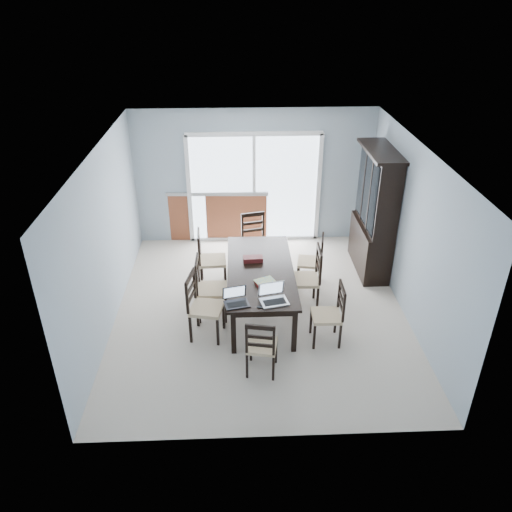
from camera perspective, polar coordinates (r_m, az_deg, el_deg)
The scene contains 24 objects.
floor at distance 7.95m, azimuth 0.49°, elevation -6.19°, with size 5.00×5.00×0.00m, color beige.
ceiling at distance 6.79m, azimuth 0.59°, elevation 12.02°, with size 5.00×5.00×0.00m, color white.
back_wall at distance 9.57m, azimuth -0.23°, elevation 8.98°, with size 4.50×0.02×2.60m, color #93A4B0.
wall_left at distance 7.51m, azimuth -16.87°, elevation 1.77°, with size 0.02×5.00×2.60m, color #93A4B0.
wall_right at distance 7.72m, azimuth 17.48°, elevation 2.41°, with size 0.02×5.00×2.60m, color #93A4B0.
balcony at distance 11.01m, azimuth -0.42°, elevation 4.17°, with size 4.50×2.00×0.10m, color gray.
railing at distance 11.71m, azimuth -0.61°, elevation 8.90°, with size 4.50×0.06×1.10m, color #99999E.
dining_table at distance 7.58m, azimuth 0.52°, elevation -2.04°, with size 1.00×2.20×0.75m.
china_hutch at distance 8.82m, azimuth 13.40°, elevation 4.74°, with size 0.50×1.38×2.20m.
sliding_door at distance 9.63m, azimuth -0.22°, elevation 7.74°, with size 2.52×0.05×2.18m.
chair_left_near at distance 7.14m, azimuth -6.50°, elevation -4.95°, with size 0.53×0.52×1.17m.
chair_left_mid at distance 7.54m, azimuth -5.81°, elevation -2.94°, with size 0.45×0.44×1.16m.
chair_left_far at distance 8.30m, azimuth -5.68°, elevation 0.30°, with size 0.47×0.46×1.16m.
chair_right_near at distance 7.09m, azimuth 8.83°, elevation -5.90°, with size 0.42×0.40×1.07m.
chair_right_mid at distance 7.77m, azimuth 6.28°, elevation -1.78°, with size 0.47×0.45×1.19m.
chair_right_far at distance 8.37m, azimuth 6.81°, elevation 0.05°, with size 0.47×0.46×1.05m.
chair_end_near at distance 6.46m, azimuth 0.59°, elevation -9.84°, with size 0.44×0.45×1.01m.
chair_end_far at distance 8.89m, azimuth -0.18°, elevation 2.44°, with size 0.52×0.53×1.14m.
laptop_dark at distance 6.73m, azimuth -2.22°, elevation -5.20°, with size 0.37×0.30×0.22m.
laptop_silver at distance 6.77m, azimuth 2.11°, elevation -4.90°, with size 0.41×0.33×0.25m.
book_stack at distance 7.19m, azimuth 1.00°, elevation -3.01°, with size 0.34×0.31×0.05m.
cell_phone at distance 6.70m, azimuth 0.54°, elevation -5.86°, with size 0.10×0.05×0.01m, color black.
game_box at distance 7.74m, azimuth -0.35°, elevation -0.34°, with size 0.30×0.15×0.08m, color #430D18.
hot_tub at distance 10.61m, azimuth -4.08°, elevation 6.41°, with size 2.03×1.83×1.02m.
Camera 1 is at (-0.34, -6.48, 4.59)m, focal length 35.00 mm.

